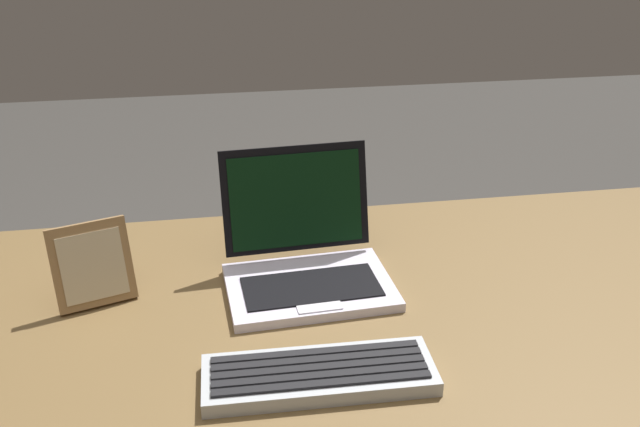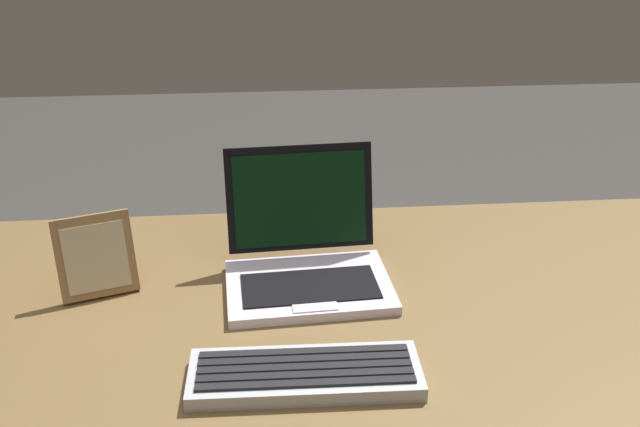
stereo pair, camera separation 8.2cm
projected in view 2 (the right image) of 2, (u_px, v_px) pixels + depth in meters
desk at (328, 340)px, 1.23m from camera, size 1.68×0.75×0.76m
laptop_front at (306, 259)px, 1.25m from camera, size 0.30×0.26×0.22m
external_keyboard at (305, 374)px, 1.01m from camera, size 0.33×0.12×0.03m
photo_frame at (96, 257)px, 1.20m from camera, size 0.14×0.09×0.14m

